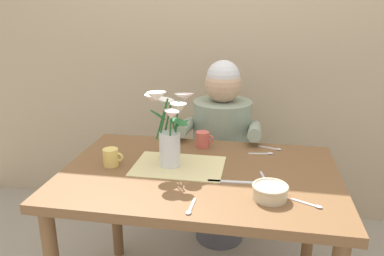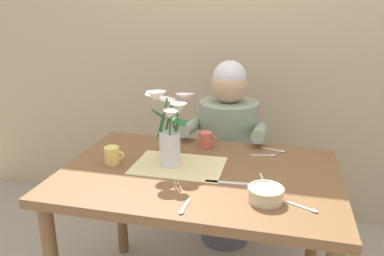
{
  "view_description": "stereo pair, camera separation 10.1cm",
  "coord_description": "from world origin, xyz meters",
  "px_view_note": "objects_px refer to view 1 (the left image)",
  "views": [
    {
      "loc": [
        0.23,
        -1.5,
        1.44
      ],
      "look_at": [
        -0.04,
        0.05,
        0.92
      ],
      "focal_mm": 35.7,
      "sensor_mm": 36.0,
      "label": 1
    },
    {
      "loc": [
        0.33,
        -1.48,
        1.44
      ],
      "look_at": [
        -0.04,
        0.05,
        0.92
      ],
      "focal_mm": 35.7,
      "sensor_mm": 36.0,
      "label": 2
    }
  ],
  "objects_px": {
    "flower_vase": "(169,126)",
    "ceramic_mug": "(203,139)",
    "dinner_knife": "(231,182)",
    "coffee_cup": "(111,157)",
    "ceramic_bowl": "(270,191)",
    "seated_person": "(221,156)"
  },
  "relations": [
    {
      "from": "flower_vase",
      "to": "ceramic_mug",
      "type": "height_order",
      "value": "flower_vase"
    },
    {
      "from": "dinner_knife",
      "to": "coffee_cup",
      "type": "relative_size",
      "value": 2.04
    },
    {
      "from": "ceramic_bowl",
      "to": "dinner_knife",
      "type": "height_order",
      "value": "ceramic_bowl"
    },
    {
      "from": "ceramic_bowl",
      "to": "coffee_cup",
      "type": "bearing_deg",
      "value": 165.27
    },
    {
      "from": "seated_person",
      "to": "ceramic_bowl",
      "type": "xyz_separation_m",
      "value": [
        0.26,
        -0.81,
        0.21
      ]
    },
    {
      "from": "flower_vase",
      "to": "ceramic_mug",
      "type": "bearing_deg",
      "value": 66.18
    },
    {
      "from": "seated_person",
      "to": "ceramic_mug",
      "type": "bearing_deg",
      "value": -100.87
    },
    {
      "from": "dinner_knife",
      "to": "ceramic_mug",
      "type": "height_order",
      "value": "ceramic_mug"
    },
    {
      "from": "seated_person",
      "to": "dinner_knife",
      "type": "distance_m",
      "value": 0.73
    },
    {
      "from": "dinner_knife",
      "to": "ceramic_mug",
      "type": "distance_m",
      "value": 0.42
    },
    {
      "from": "ceramic_mug",
      "to": "ceramic_bowl",
      "type": "bearing_deg",
      "value": -56.07
    },
    {
      "from": "ceramic_bowl",
      "to": "ceramic_mug",
      "type": "distance_m",
      "value": 0.59
    },
    {
      "from": "flower_vase",
      "to": "dinner_knife",
      "type": "xyz_separation_m",
      "value": [
        0.29,
        -0.12,
        -0.19
      ]
    },
    {
      "from": "dinner_knife",
      "to": "ceramic_bowl",
      "type": "bearing_deg",
      "value": -39.16
    },
    {
      "from": "flower_vase",
      "to": "coffee_cup",
      "type": "height_order",
      "value": "flower_vase"
    },
    {
      "from": "flower_vase",
      "to": "seated_person",
      "type": "bearing_deg",
      "value": 72.85
    },
    {
      "from": "flower_vase",
      "to": "dinner_knife",
      "type": "bearing_deg",
      "value": -23.49
    },
    {
      "from": "ceramic_mug",
      "to": "flower_vase",
      "type": "bearing_deg",
      "value": -113.82
    },
    {
      "from": "flower_vase",
      "to": "ceramic_bowl",
      "type": "distance_m",
      "value": 0.52
    },
    {
      "from": "seated_person",
      "to": "coffee_cup",
      "type": "relative_size",
      "value": 12.2
    },
    {
      "from": "flower_vase",
      "to": "coffee_cup",
      "type": "relative_size",
      "value": 3.77
    },
    {
      "from": "ceramic_bowl",
      "to": "coffee_cup",
      "type": "relative_size",
      "value": 1.46
    }
  ]
}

